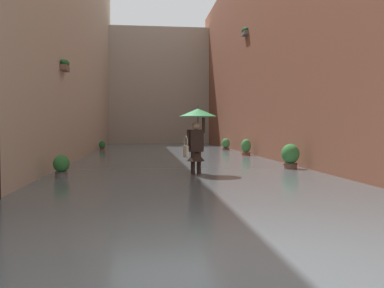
% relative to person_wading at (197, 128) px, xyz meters
% --- Properties ---
extents(ground_plane, '(70.63, 70.63, 0.00)m').
position_rel_person_wading_xyz_m(ground_plane, '(0.25, -6.73, -1.49)').
color(ground_plane, slate).
extents(flood_water, '(8.55, 34.25, 0.20)m').
position_rel_person_wading_xyz_m(flood_water, '(0.25, -6.73, -1.39)').
color(flood_water, '#515B60').
rests_on(flood_water, ground_plane).
extents(building_facade_left, '(2.04, 32.25, 10.35)m').
position_rel_person_wading_xyz_m(building_facade_left, '(-4.52, -6.73, 3.69)').
color(building_facade_left, brown).
rests_on(building_facade_left, ground_plane).
extents(building_facade_right, '(2.04, 32.25, 13.24)m').
position_rel_person_wading_xyz_m(building_facade_right, '(5.02, -6.73, 5.13)').
color(building_facade_right, tan).
rests_on(building_facade_right, ground_plane).
extents(building_facade_far, '(11.35, 1.80, 9.25)m').
position_rel_person_wading_xyz_m(building_facade_far, '(0.25, -21.76, 3.14)').
color(building_facade_far, '#A89989').
rests_on(building_facade_far, ground_plane).
extents(person_wading, '(1.06, 1.06, 2.10)m').
position_rel_person_wading_xyz_m(person_wading, '(0.00, 0.00, 0.00)').
color(person_wading, black).
rests_on(person_wading, ground_plane).
extents(potted_plant_far_right, '(0.42, 0.42, 0.78)m').
position_rel_person_wading_xyz_m(potted_plant_far_right, '(3.63, 0.37, -1.04)').
color(potted_plant_far_right, '#66605B').
rests_on(potted_plant_far_right, ground_plane).
extents(potted_plant_mid_left, '(0.56, 0.56, 0.98)m').
position_rel_person_wading_xyz_m(potted_plant_mid_left, '(-3.12, -1.11, -0.94)').
color(potted_plant_mid_left, brown).
rests_on(potted_plant_mid_left, ground_plane).
extents(potted_plant_far_left, '(0.46, 0.46, 0.86)m').
position_rel_person_wading_xyz_m(potted_plant_far_left, '(-3.11, -11.47, -1.04)').
color(potted_plant_far_left, brown).
rests_on(potted_plant_far_left, ground_plane).
extents(potted_plant_near_left, '(0.45, 0.45, 0.95)m').
position_rel_person_wading_xyz_m(potted_plant_near_left, '(-3.22, -7.24, -0.99)').
color(potted_plant_near_left, '#9E563D').
rests_on(potted_plant_near_left, ground_plane).
extents(potted_plant_near_right, '(0.36, 0.36, 0.72)m').
position_rel_person_wading_xyz_m(potted_plant_near_right, '(3.82, -12.32, -1.09)').
color(potted_plant_near_right, brown).
rests_on(potted_plant_near_right, ground_plane).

